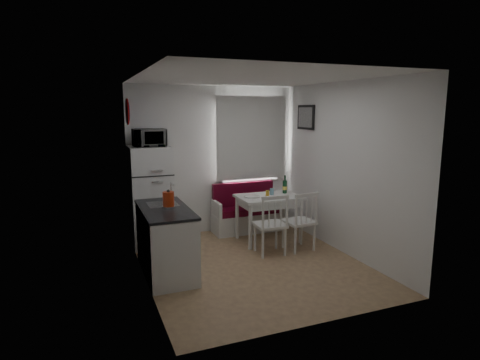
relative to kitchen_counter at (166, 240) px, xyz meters
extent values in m
cube|color=#8C694A|center=(1.20, -0.16, -0.46)|extent=(3.00, 3.50, 0.02)
cube|color=white|center=(1.20, -0.16, 2.14)|extent=(3.00, 3.50, 0.02)
cube|color=white|center=(1.20, 1.59, 0.84)|extent=(3.00, 0.02, 2.60)
cube|color=white|center=(1.20, -1.91, 0.84)|extent=(3.00, 0.02, 2.60)
cube|color=white|center=(-0.30, -0.16, 0.84)|extent=(0.02, 3.50, 2.60)
cube|color=white|center=(2.70, -0.16, 0.84)|extent=(0.02, 3.50, 2.60)
cube|color=silver|center=(1.90, 1.56, 1.17)|extent=(1.22, 0.06, 1.47)
cube|color=white|center=(1.90, 1.49, 1.22)|extent=(1.35, 0.02, 1.50)
cube|color=silver|center=(0.00, -0.01, -0.03)|extent=(0.60, 1.30, 0.86)
cube|color=black|center=(0.00, -0.01, 0.43)|extent=(0.62, 1.32, 0.03)
cube|color=#99999E|center=(0.02, 0.24, 0.39)|extent=(0.40, 0.40, 0.10)
cylinder|color=silver|center=(0.18, 0.42, 0.57)|extent=(0.02, 0.02, 0.26)
cylinder|color=#1C46A9|center=(-0.27, 1.29, 1.69)|extent=(0.03, 0.40, 0.40)
cube|color=black|center=(2.67, 0.94, 1.59)|extent=(0.04, 0.52, 0.42)
cube|color=silver|center=(1.73, 1.32, -0.29)|extent=(1.22, 0.47, 0.34)
cube|color=#5C071D|center=(1.73, 1.32, -0.06)|extent=(1.17, 0.43, 0.11)
cube|color=#5C071D|center=(1.73, 1.50, 0.20)|extent=(1.17, 0.09, 0.43)
cube|color=silver|center=(1.87, 0.71, 0.29)|extent=(1.04, 0.73, 0.04)
cube|color=silver|center=(1.87, 0.71, 0.21)|extent=(0.93, 0.63, 0.12)
cylinder|color=silver|center=(1.87, 0.71, -0.09)|extent=(0.06, 0.06, 0.73)
cube|color=silver|center=(1.62, 0.14, 0.00)|extent=(0.47, 0.45, 0.04)
cube|color=silver|center=(1.62, -0.05, 0.25)|extent=(0.42, 0.07, 0.46)
cube|color=silver|center=(2.12, 0.14, 0.00)|extent=(0.48, 0.46, 0.04)
cube|color=silver|center=(2.12, -0.05, 0.25)|extent=(0.42, 0.08, 0.46)
cube|color=white|center=(0.02, 1.24, 0.35)|extent=(0.64, 0.64, 1.61)
imported|color=white|center=(0.02, 1.19, 1.29)|extent=(0.50, 0.34, 0.28)
cylinder|color=#B42D0E|center=(0.05, -0.02, 0.56)|extent=(0.18, 0.18, 0.24)
cylinder|color=gold|center=(1.82, 0.66, 0.37)|extent=(0.06, 0.06, 0.11)
cylinder|color=#77B2CB|center=(1.95, 0.76, 0.37)|extent=(0.07, 0.07, 0.11)
cylinder|color=white|center=(1.57, 0.73, 0.32)|extent=(0.26, 0.26, 0.02)
camera|label=1|loc=(-0.97, -5.16, 1.73)|focal=30.00mm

